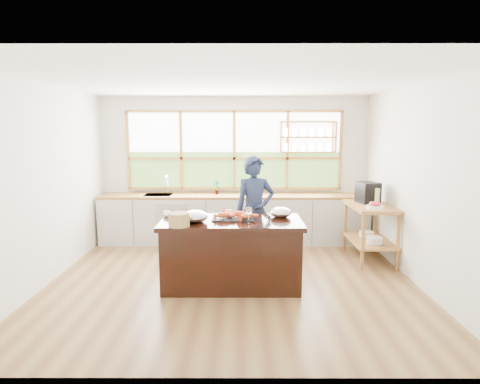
{
  "coord_description": "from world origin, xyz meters",
  "views": [
    {
      "loc": [
        0.13,
        -5.35,
        2.06
      ],
      "look_at": [
        0.11,
        0.15,
        1.22
      ],
      "focal_mm": 30.0,
      "sensor_mm": 36.0,
      "label": 1
    }
  ],
  "objects_px": {
    "cook": "(255,211)",
    "wicker_basket": "(179,220)",
    "espresso_machine": "(368,193)",
    "island": "(231,253)"
  },
  "relations": [
    {
      "from": "cook",
      "to": "wicker_basket",
      "type": "bearing_deg",
      "value": -142.05
    },
    {
      "from": "cook",
      "to": "espresso_machine",
      "type": "xyz_separation_m",
      "value": [
        1.85,
        0.42,
        0.23
      ]
    },
    {
      "from": "espresso_machine",
      "to": "wicker_basket",
      "type": "bearing_deg",
      "value": -164.13
    },
    {
      "from": "cook",
      "to": "island",
      "type": "bearing_deg",
      "value": -124.53
    },
    {
      "from": "espresso_machine",
      "to": "wicker_basket",
      "type": "distance_m",
      "value": 3.26
    },
    {
      "from": "island",
      "to": "espresso_machine",
      "type": "height_order",
      "value": "espresso_machine"
    },
    {
      "from": "island",
      "to": "wicker_basket",
      "type": "xyz_separation_m",
      "value": [
        -0.64,
        -0.34,
        0.53
      ]
    },
    {
      "from": "espresso_machine",
      "to": "wicker_basket",
      "type": "height_order",
      "value": "espresso_machine"
    },
    {
      "from": "island",
      "to": "wicker_basket",
      "type": "bearing_deg",
      "value": -151.55
    },
    {
      "from": "cook",
      "to": "espresso_machine",
      "type": "relative_size",
      "value": 4.95
    }
  ]
}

